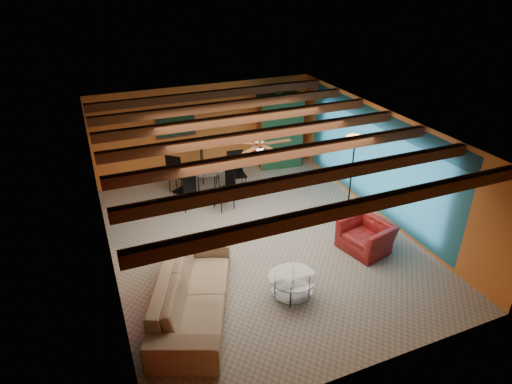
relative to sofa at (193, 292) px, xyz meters
name	(u,v)px	position (x,y,z in m)	size (l,w,h in m)	color
room	(258,143)	(2.02, 1.80, 1.92)	(6.52, 8.01, 2.71)	gray
sofa	(193,292)	(0.00, 0.00, 0.00)	(3.02, 1.18, 0.88)	#8B745A
armchair	(366,236)	(4.06, 0.44, -0.10)	(1.05, 0.92, 0.68)	maroon
coffee_table	(292,286)	(1.85, -0.32, -0.21)	(0.93, 0.93, 0.47)	silver
dining_table	(207,176)	(1.55, 4.24, 0.14)	(2.24, 2.24, 1.16)	silver
armoire	(278,132)	(4.22, 5.39, 0.65)	(1.24, 0.61, 2.18)	brown
floor_lamp	(351,178)	(4.49, 1.81, 0.63)	(0.44, 0.44, 2.14)	black
ceiling_fan	(260,145)	(2.02, 1.69, 1.92)	(1.50, 1.50, 0.44)	#472614
painting	(175,125)	(1.12, 5.65, 1.21)	(1.05, 0.03, 0.65)	black
potted_plant	(279,90)	(4.22, 5.39, 1.95)	(0.39, 0.34, 0.44)	#26661E
vase	(205,153)	(1.55, 4.24, 0.81)	(0.18, 0.18, 0.19)	orange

